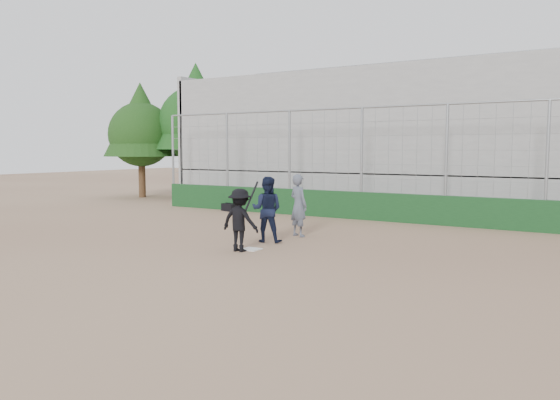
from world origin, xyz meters
The scene contains 10 objects.
ground centered at (0.00, 0.00, 0.00)m, with size 90.00×90.00×0.00m, color brown.
home_plate centered at (0.00, 0.00, 0.01)m, with size 0.44×0.44×0.02m, color white.
backstop centered at (0.00, 7.00, 0.96)m, with size 18.10×0.25×4.04m.
bleachers centered at (0.00, 11.95, 2.92)m, with size 20.25×6.70×6.98m.
tree_left centered at (-11.00, 11.00, 4.39)m, with size 4.48×4.48×7.00m.
tree_right centered at (-13.50, 9.50, 3.76)m, with size 3.84×3.84×6.00m.
batter_at_plate centered at (-0.12, -0.31, 0.78)m, with size 1.02×0.73×1.73m.
catcher_crouched centered at (-0.26, 1.14, 0.60)m, with size 1.01×0.87×1.21m.
umpire centered at (-0.03, 2.47, 0.82)m, with size 0.66×0.43×1.63m, color #505765.
equipment_bag centered at (-5.64, 6.63, 0.15)m, with size 0.78×0.51×0.35m.
Camera 1 is at (7.72, -11.21, 2.53)m, focal length 35.00 mm.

